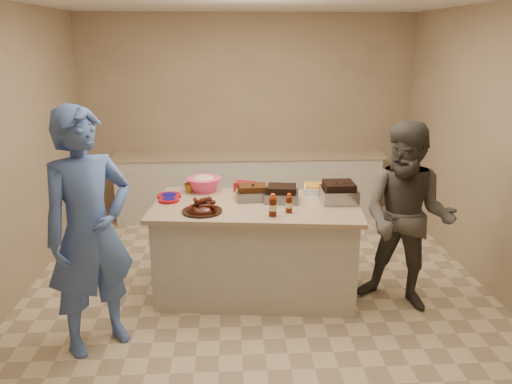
{
  "coord_description": "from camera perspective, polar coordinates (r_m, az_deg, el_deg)",
  "views": [
    {
      "loc": [
        -0.25,
        -4.35,
        2.36
      ],
      "look_at": [
        -0.01,
        0.07,
        1.0
      ],
      "focal_mm": 35.0,
      "sensor_mm": 36.0,
      "label": 1
    }
  ],
  "objects": [
    {
      "name": "plate_stack_small",
      "position": [
        4.75,
        -9.91,
        -1.07
      ],
      "size": [
        0.21,
        0.21,
        0.03
      ],
      "primitive_type": "cylinder",
      "rotation": [
        0.0,
        0.0,
        -0.11
      ],
      "color": "maroon",
      "rests_on": "island"
    },
    {
      "name": "brisket_tray",
      "position": [
        4.7,
        2.96,
        -1.04
      ],
      "size": [
        0.34,
        0.3,
        0.09
      ],
      "primitive_type": "cube",
      "rotation": [
        0.0,
        0.0,
        -0.14
      ],
      "color": "black",
      "rests_on": "island"
    },
    {
      "name": "bbq_bottle_a",
      "position": [
        4.3,
        1.92,
        -2.77
      ],
      "size": [
        0.07,
        0.07,
        0.2
      ],
      "primitive_type": "cylinder",
      "rotation": [
        0.0,
        0.0,
        -0.11
      ],
      "color": "#431607",
      "rests_on": "island"
    },
    {
      "name": "roasting_pan",
      "position": [
        4.74,
        9.38,
        -1.08
      ],
      "size": [
        0.32,
        0.32,
        0.13
      ],
      "primitive_type": "cube",
      "rotation": [
        0.0,
        0.0,
        -0.01
      ],
      "color": "gray",
      "rests_on": "island"
    },
    {
      "name": "mac_cheese_dish",
      "position": [
        5.0,
        7.35,
        -0.04
      ],
      "size": [
        0.35,
        0.28,
        0.09
      ],
      "primitive_type": "cube",
      "rotation": [
        0.0,
        0.0,
        -0.14
      ],
      "color": "gold",
      "rests_on": "island"
    },
    {
      "name": "guest_blue",
      "position": [
        4.41,
        -17.25,
        -16.13
      ],
      "size": [
        1.75,
        1.94,
        0.46
      ],
      "primitive_type": "imported",
      "rotation": [
        0.0,
        0.0,
        0.67
      ],
      "color": "#4869BA",
      "rests_on": "ground"
    },
    {
      "name": "back_counter",
      "position": [
        6.82,
        -0.85,
        0.82
      ],
      "size": [
        3.6,
        0.64,
        0.9
      ],
      "primitive_type": null,
      "color": "beige",
      "rests_on": "ground"
    },
    {
      "name": "mustard_bottle",
      "position": [
        4.75,
        -2.13,
        -0.83
      ],
      "size": [
        0.04,
        0.04,
        0.11
      ],
      "primitive_type": "cylinder",
      "rotation": [
        0.0,
        0.0,
        -0.11
      ],
      "color": "#F6D300",
      "rests_on": "island"
    },
    {
      "name": "plastic_cup",
      "position": [
        5.0,
        -7.64,
        -0.05
      ],
      "size": [
        0.11,
        0.1,
        0.1
      ],
      "primitive_type": "imported",
      "rotation": [
        0.0,
        0.0,
        -0.11
      ],
      "color": "#9C6518",
      "rests_on": "island"
    },
    {
      "name": "sausage_plate",
      "position": [
        4.82,
        1.1,
        -0.54
      ],
      "size": [
        0.28,
        0.28,
        0.04
      ],
      "primitive_type": "cylinder",
      "rotation": [
        0.0,
        0.0,
        -0.08
      ],
      "color": "silver",
      "rests_on": "island"
    },
    {
      "name": "plate_stack_large",
      "position": [
        4.88,
        -9.89,
        -0.61
      ],
      "size": [
        0.25,
        0.25,
        0.03
      ],
      "primitive_type": "cylinder",
      "rotation": [
        0.0,
        0.0,
        -0.11
      ],
      "color": "maroon",
      "rests_on": "island"
    },
    {
      "name": "room",
      "position": [
        4.95,
        0.21,
        -11.37
      ],
      "size": [
        4.5,
        5.0,
        2.7
      ],
      "primitive_type": null,
      "color": "tan",
      "rests_on": "ground"
    },
    {
      "name": "guest_gray",
      "position": [
        4.94,
        16.01,
        -12.17
      ],
      "size": [
        1.59,
        1.88,
        0.64
      ],
      "primitive_type": "imported",
      "rotation": [
        0.0,
        0.0,
        -0.55
      ],
      "color": "#504D48",
      "rests_on": "ground"
    },
    {
      "name": "island",
      "position": [
        4.97,
        0.03,
        -11.26
      ],
      "size": [
        2.0,
        1.2,
        0.9
      ],
      "primitive_type": null,
      "rotation": [
        0.0,
        0.0,
        -0.11
      ],
      "color": "beige",
      "rests_on": "ground"
    },
    {
      "name": "sauce_bowl",
      "position": [
        4.85,
        0.57,
        -0.45
      ],
      "size": [
        0.12,
        0.05,
        0.12
      ],
      "primitive_type": "imported",
      "rotation": [
        0.0,
        0.0,
        -0.11
      ],
      "color": "silver",
      "rests_on": "island"
    },
    {
      "name": "rib_platter",
      "position": [
        4.42,
        -6.16,
        -2.29
      ],
      "size": [
        0.45,
        0.45,
        0.14
      ],
      "primitive_type": null,
      "rotation": [
        0.0,
        0.0,
        -0.31
      ],
      "color": "#421107",
      "rests_on": "island"
    },
    {
      "name": "pulled_pork_tray",
      "position": [
        4.74,
        -0.38,
        -0.87
      ],
      "size": [
        0.32,
        0.25,
        0.09
      ],
      "primitive_type": "cube",
      "rotation": [
        0.0,
        0.0,
        0.06
      ],
      "color": "#47230F",
      "rests_on": "island"
    },
    {
      "name": "basket_stack",
      "position": [
        5.0,
        -1.28,
        0.1
      ],
      "size": [
        0.23,
        0.2,
        0.09
      ],
      "primitive_type": "cube",
      "rotation": [
        0.0,
        0.0,
        -0.42
      ],
      "color": "maroon",
      "rests_on": "island"
    },
    {
      "name": "coleslaw_bowl",
      "position": [
        5.03,
        -5.94,
        0.1
      ],
      "size": [
        0.38,
        0.38,
        0.24
      ],
      "primitive_type": null,
      "rotation": [
        0.0,
        0.0,
        -0.11
      ],
      "color": "#EE3C78",
      "rests_on": "island"
    },
    {
      "name": "bbq_bottle_b",
      "position": [
        4.4,
        3.77,
        -2.34
      ],
      "size": [
        0.06,
        0.06,
        0.17
      ],
      "primitive_type": "cylinder",
      "rotation": [
        0.0,
        0.0,
        -0.11
      ],
      "color": "#431607",
      "rests_on": "island"
    }
  ]
}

